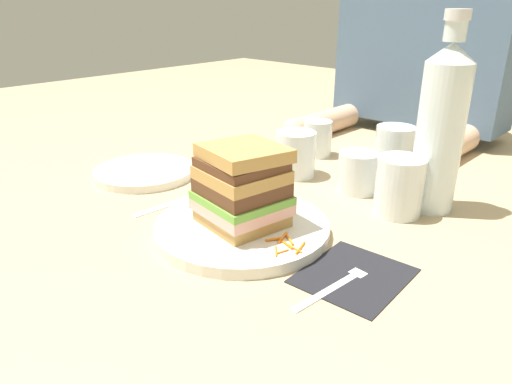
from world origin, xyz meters
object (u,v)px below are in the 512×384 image
object	(u,v)px
empty_tumbler_0	(296,154)
juice_glass	(399,190)
knife	(182,200)
empty_tumbler_1	(394,151)
napkin_dark	(354,275)
diner_across	(422,44)
water_bottle	(441,127)
fork	(343,280)
empty_tumbler_2	(358,172)
side_plate	(145,172)
main_plate	(242,228)
sandwich	(242,187)
empty_tumbler_3	(317,138)

from	to	relation	value
empty_tumbler_0	juice_glass	bearing A→B (deg)	-6.20
knife	empty_tumbler_0	distance (m)	0.24
juice_glass	empty_tumbler_1	xyz separation A→B (m)	(-0.10, 0.16, 0.01)
napkin_dark	diner_across	distance (m)	0.76
water_bottle	juice_glass	bearing A→B (deg)	-115.41
fork	knife	world-z (taller)	fork
empty_tumbler_0	empty_tumbler_2	xyz separation A→B (m)	(0.13, 0.01, -0.01)
empty_tumbler_1	side_plate	distance (m)	0.49
water_bottle	empty_tumbler_2	xyz separation A→B (m)	(-0.13, -0.02, -0.10)
empty_tumbler_0	empty_tumbler_1	world-z (taller)	empty_tumbler_1
main_plate	fork	distance (m)	0.18
napkin_dark	fork	size ratio (longest dim) A/B	0.81
fork	empty_tumbler_2	xyz separation A→B (m)	(-0.15, 0.27, 0.03)
water_bottle	empty_tumbler_2	bearing A→B (deg)	-170.70
knife	diner_across	bearing A→B (deg)	83.04
empty_tumbler_0	side_plate	bearing A→B (deg)	-136.08
diner_across	side_plate	bearing A→B (deg)	-109.72
empty_tumbler_1	side_plate	size ratio (longest dim) A/B	0.50
juice_glass	knife	bearing A→B (deg)	-144.85
sandwich	empty_tumbler_0	size ratio (longest dim) A/B	1.50
empty_tumbler_2	empty_tumbler_1	bearing A→B (deg)	88.35
knife	diner_across	world-z (taller)	diner_across
fork	juice_glass	world-z (taller)	juice_glass
fork	knife	bearing A→B (deg)	176.38
napkin_dark	main_plate	bearing A→B (deg)	-175.69
napkin_dark	empty_tumbler_0	world-z (taller)	empty_tumbler_0
sandwich	knife	xyz separation A→B (m)	(-0.16, 0.01, -0.07)
empty_tumbler_2	diner_across	size ratio (longest dim) A/B	0.14
main_plate	empty_tumbler_3	size ratio (longest dim) A/B	3.33
knife	sandwich	bearing A→B (deg)	-4.58
sandwich	water_bottle	distance (m)	0.33
sandwich	empty_tumbler_3	bearing A→B (deg)	110.90
main_plate	empty_tumbler_2	bearing A→B (deg)	82.55
empty_tumbler_3	diner_across	xyz separation A→B (m)	(0.07, 0.32, 0.18)
juice_glass	side_plate	xyz separation A→B (m)	(-0.44, -0.18, -0.03)
empty_tumbler_2	knife	bearing A→B (deg)	-128.50
empty_tumbler_1	diner_across	size ratio (longest dim) A/B	0.19
napkin_dark	juice_glass	bearing A→B (deg)	104.36
sandwich	juice_glass	bearing A→B (deg)	58.87
empty_tumbler_0	side_plate	size ratio (longest dim) A/B	0.45
sandwich	empty_tumbler_1	world-z (taller)	sandwich
empty_tumbler_2	water_bottle	bearing A→B (deg)	9.30
water_bottle	empty_tumbler_0	xyz separation A→B (m)	(-0.26, -0.03, -0.09)
knife	empty_tumbler_1	xyz separation A→B (m)	(0.20, 0.37, 0.05)
empty_tumbler_3	empty_tumbler_0	bearing A→B (deg)	-71.19
napkin_dark	empty_tumbler_3	distance (m)	0.49
diner_across	juice_glass	bearing A→B (deg)	-65.91
napkin_dark	empty_tumbler_3	bearing A→B (deg)	132.24
sandwich	juice_glass	distance (m)	0.26
fork	juice_glass	size ratio (longest dim) A/B	1.76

